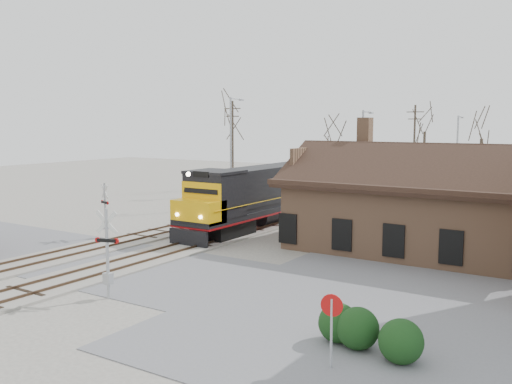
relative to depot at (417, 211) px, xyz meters
The scene contains 23 objects.
ground 17.14m from the depot, 134.97° to the right, with size 140.00×140.00×0.00m, color #A7A297.
road 17.13m from the depot, 134.97° to the right, with size 60.00×9.00×0.03m, color slate.
parking_lot 10.29m from the depot, 53.10° to the right, with size 22.00×26.00×0.03m, color slate.
track_main 12.58m from the depot, 165.97° to the left, with size 3.40×90.00×0.24m.
track_siding 16.92m from the depot, 169.70° to the left, with size 3.40×90.00×0.24m.
depot is the anchor object (origin of this frame).
locomotive_lead 12.36m from the depot, 165.95° to the left, with size 3.08×20.60×4.57m.
locomotive_trailing 26.72m from the depot, 116.66° to the left, with size 3.08×20.60×4.33m.
crossbuck_near 18.48m from the depot, 116.78° to the right, with size 1.10×0.41×3.94m.
crossbuck_far 19.81m from the depot, 157.91° to the right, with size 1.02×0.40×3.67m.
do_not_enter_sign 18.00m from the depot, 80.90° to the right, with size 0.71×0.14×2.39m.
hedge_a 15.89m from the depot, 82.29° to the right, with size 1.38×1.38×1.38m, color black.
hedge_b 16.22m from the depot, 79.54° to the right, with size 1.44×1.44×1.44m, color black.
hedge_c 16.90m from the depot, 74.40° to the right, with size 1.43×1.43×1.43m, color black.
streetlight_a 21.13m from the depot, 156.81° to the left, with size 0.25×2.04×9.80m.
streetlight_b 12.98m from the depot, 126.79° to the left, with size 0.25×2.04×8.56m.
streetlight_c 26.42m from the depot, 98.74° to the left, with size 0.25×2.04×8.28m.
utility_pole_a 29.30m from the depot, 147.06° to the left, with size 2.00×0.24×9.84m.
utility_pole_b 33.54m from the depot, 107.80° to the left, with size 2.00×0.24×9.60m.
tree_a 35.55m from the depot, 143.52° to the left, with size 5.00×5.00×12.26m.
tree_b 29.70m from the depot, 125.04° to the left, with size 3.50×3.50×8.57m.
tree_c 36.13m from the depot, 105.91° to the left, with size 4.36×4.36×10.69m.
tree_d 27.57m from the depot, 94.12° to the left, with size 3.99×3.99×9.77m.
Camera 1 is at (22.00, -21.16, 7.56)m, focal length 40.00 mm.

